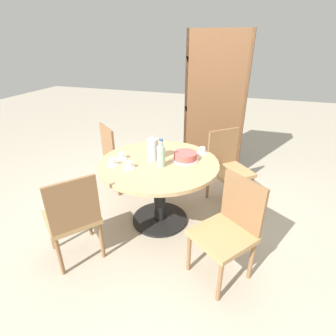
# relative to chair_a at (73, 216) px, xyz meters

# --- Properties ---
(ground_plane) EXTENTS (14.00, 14.00, 0.00)m
(ground_plane) POSITION_rel_chair_a_xyz_m (0.52, 0.74, -0.46)
(ground_plane) COLOR #B2A893
(dining_table) EXTENTS (1.19, 1.19, 0.71)m
(dining_table) POSITION_rel_chair_a_xyz_m (0.52, 0.74, 0.09)
(dining_table) COLOR black
(dining_table) RESTS_ON ground_plane
(chair_a) EXTENTS (0.59, 0.59, 0.86)m
(chair_a) POSITION_rel_chair_a_xyz_m (0.00, 0.00, 0.00)
(chair_a) COLOR olive
(chair_a) RESTS_ON ground_plane
(chair_b) EXTENTS (0.59, 0.59, 0.86)m
(chair_b) POSITION_rel_chair_a_xyz_m (1.27, 0.24, 0.00)
(chair_b) COLOR olive
(chair_b) RESTS_ON ground_plane
(chair_c) EXTENTS (0.59, 0.59, 0.86)m
(chair_c) POSITION_rel_chair_a_xyz_m (1.14, 1.38, 0.00)
(chair_c) COLOR olive
(chair_c) RESTS_ON ground_plane
(chair_d) EXTENTS (0.59, 0.59, 0.86)m
(chair_d) POSITION_rel_chair_a_xyz_m (-0.21, 1.26, 0.00)
(chair_d) COLOR olive
(chair_d) RESTS_ON ground_plane
(bookshelf) EXTENTS (0.81, 0.28, 1.91)m
(bookshelf) POSITION_rel_chair_a_xyz_m (0.83, 2.16, 0.48)
(bookshelf) COLOR brown
(bookshelf) RESTS_ON ground_plane
(coffee_pot) EXTENTS (0.11, 0.11, 0.26)m
(coffee_pot) POSITION_rel_chair_a_xyz_m (0.44, 0.77, 0.37)
(coffee_pot) COLOR silver
(coffee_pot) RESTS_ON dining_table
(water_bottle) EXTENTS (0.08, 0.08, 0.27)m
(water_bottle) POSITION_rel_chair_a_xyz_m (0.57, 0.65, 0.36)
(water_bottle) COLOR #99C6A3
(water_bottle) RESTS_ON dining_table
(cake_main) EXTENTS (0.26, 0.26, 0.08)m
(cake_main) POSITION_rel_chair_a_xyz_m (0.75, 0.86, 0.29)
(cake_main) COLOR white
(cake_main) RESTS_ON dining_table
(cup_a) EXTENTS (0.11, 0.11, 0.07)m
(cup_a) POSITION_rel_chair_a_xyz_m (0.88, 1.08, 0.28)
(cup_a) COLOR white
(cup_a) RESTS_ON dining_table
(cup_b) EXTENTS (0.11, 0.11, 0.07)m
(cup_b) POSITION_rel_chair_a_xyz_m (0.30, 0.52, 0.28)
(cup_b) COLOR white
(cup_b) RESTS_ON dining_table
(cup_c) EXTENTS (0.11, 0.11, 0.07)m
(cup_c) POSITION_rel_chair_a_xyz_m (0.12, 0.53, 0.28)
(cup_c) COLOR white
(cup_c) RESTS_ON dining_table
(cup_d) EXTENTS (0.11, 0.11, 0.07)m
(cup_d) POSITION_rel_chair_a_xyz_m (0.14, 0.68, 0.28)
(cup_d) COLOR white
(cup_d) RESTS_ON dining_table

